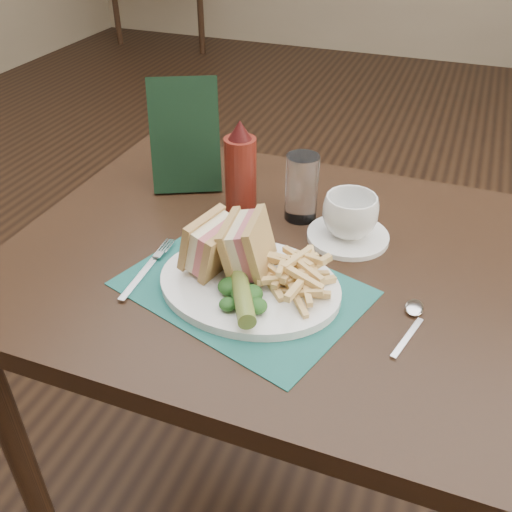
{
  "coord_description": "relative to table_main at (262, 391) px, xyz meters",
  "views": [
    {
      "loc": [
        0.29,
        -1.29,
        1.33
      ],
      "look_at": [
        0.02,
        -0.59,
        0.8
      ],
      "focal_mm": 40.0,
      "sensor_mm": 36.0,
      "label": 1
    }
  ],
  "objects": [
    {
      "name": "sandwich_half_b",
      "position": [
        -0.02,
        -0.09,
        0.44
      ],
      "size": [
        0.09,
        0.11,
        0.1
      ],
      "primitive_type": null,
      "rotation": [
        0.0,
        -0.24,
        0.11
      ],
      "color": "tan",
      "rests_on": "plate"
    },
    {
      "name": "ketchup_bottle",
      "position": [
        -0.09,
        0.12,
        0.47
      ],
      "size": [
        0.07,
        0.07,
        0.19
      ],
      "primitive_type": null,
      "rotation": [
        0.0,
        0.0,
        -0.17
      ],
      "color": "#601810",
      "rests_on": "table_main"
    },
    {
      "name": "fries_pile",
      "position": [
        0.08,
        -0.1,
        0.42
      ],
      "size": [
        0.18,
        0.2,
        0.05
      ],
      "primitive_type": null,
      "color": "#DCB66E",
      "rests_on": "plate"
    },
    {
      "name": "fork",
      "position": [
        -0.16,
        -0.13,
        0.38
      ],
      "size": [
        0.04,
        0.17,
        0.01
      ],
      "primitive_type": null,
      "rotation": [
        0.0,
        0.0,
        0.05
      ],
      "color": "silver",
      "rests_on": "placemat"
    },
    {
      "name": "placemat",
      "position": [
        0.01,
        -0.12,
        0.38
      ],
      "size": [
        0.43,
        0.37,
        0.0
      ],
      "primitive_type": "cube",
      "rotation": [
        0.0,
        0.0,
        -0.31
      ],
      "color": "#1C5A53",
      "rests_on": "table_main"
    },
    {
      "name": "kale_garnish",
      "position": [
        0.03,
        -0.18,
        0.41
      ],
      "size": [
        0.11,
        0.08,
        0.03
      ],
      "primitive_type": null,
      "color": "#183E16",
      "rests_on": "plate"
    },
    {
      "name": "saucer",
      "position": [
        0.13,
        0.09,
        0.38
      ],
      "size": [
        0.18,
        0.18,
        0.01
      ],
      "primitive_type": "cylinder",
      "rotation": [
        0.0,
        0.0,
        -0.26
      ],
      "color": "white",
      "rests_on": "table_main"
    },
    {
      "name": "plate",
      "position": [
        0.02,
        -0.12,
        0.38
      ],
      "size": [
        0.31,
        0.25,
        0.01
      ],
      "primitive_type": null,
      "rotation": [
        0.0,
        0.0,
        -0.05
      ],
      "color": "white",
      "rests_on": "placemat"
    },
    {
      "name": "wall_back",
      "position": [
        0.0,
        4.0,
        -0.38
      ],
      "size": [
        6.0,
        0.0,
        6.0
      ],
      "primitive_type": "plane",
      "rotation": [
        1.57,
        0.0,
        0.0
      ],
      "color": "gray",
      "rests_on": "ground"
    },
    {
      "name": "pickle_spear",
      "position": [
        0.03,
        -0.18,
        0.41
      ],
      "size": [
        0.08,
        0.12,
        0.03
      ],
      "primitive_type": "cylinder",
      "rotation": [
        1.54,
        0.0,
        0.49
      ],
      "color": "#576827",
      "rests_on": "plate"
    },
    {
      "name": "check_presenter",
      "position": [
        -0.23,
        0.17,
        0.49
      ],
      "size": [
        0.16,
        0.14,
        0.22
      ],
      "primitive_type": "cube",
      "rotation": [
        -0.31,
        0.0,
        0.45
      ],
      "color": "black",
      "rests_on": "table_main"
    },
    {
      "name": "table_main",
      "position": [
        0.0,
        0.0,
        0.0
      ],
      "size": [
        0.9,
        0.75,
        0.75
      ],
      "primitive_type": null,
      "color": "black",
      "rests_on": "ground"
    },
    {
      "name": "sandwich_half_a",
      "position": [
        -0.07,
        -0.1,
        0.44
      ],
      "size": [
        0.09,
        0.11,
        0.1
      ],
      "primitive_type": null,
      "rotation": [
        0.0,
        0.24,
        -0.23
      ],
      "color": "tan",
      "rests_on": "plate"
    },
    {
      "name": "spoon",
      "position": [
        0.28,
        -0.12,
        0.38
      ],
      "size": [
        0.07,
        0.15,
        0.01
      ],
      "primitive_type": null,
      "rotation": [
        0.0,
        0.0,
        -0.26
      ],
      "color": "silver",
      "rests_on": "table_main"
    },
    {
      "name": "floor",
      "position": [
        0.0,
        0.5,
        -0.38
      ],
      "size": [
        7.0,
        7.0,
        0.0
      ],
      "primitive_type": "plane",
      "color": "black",
      "rests_on": "ground"
    },
    {
      "name": "coffee_cup",
      "position": [
        0.13,
        0.09,
        0.42
      ],
      "size": [
        0.13,
        0.13,
        0.08
      ],
      "primitive_type": "imported",
      "rotation": [
        0.0,
        0.0,
        0.35
      ],
      "color": "white",
      "rests_on": "saucer"
    },
    {
      "name": "drinking_glass",
      "position": [
        0.03,
        0.13,
        0.44
      ],
      "size": [
        0.08,
        0.08,
        0.13
      ],
      "primitive_type": "cylinder",
      "rotation": [
        0.0,
        0.0,
        0.3
      ],
      "color": "white",
      "rests_on": "table_main"
    }
  ]
}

